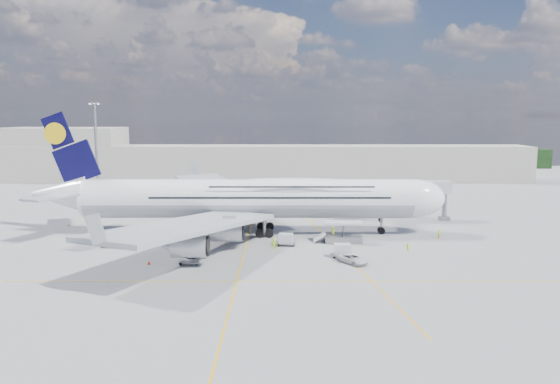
{
  "coord_description": "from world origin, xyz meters",
  "views": [
    {
      "loc": [
        5.89,
        -91.09,
        22.18
      ],
      "look_at": [
        5.85,
        8.0,
        8.25
      ],
      "focal_mm": 35.0,
      "sensor_mm": 36.0,
      "label": 1
    }
  ],
  "objects_px": {
    "light_mast": "(97,152)",
    "crew_nose": "(439,234)",
    "airliner": "(250,198)",
    "cone_nose": "(438,237)",
    "cargo_loader": "(342,235)",
    "dolly_row_a": "(109,242)",
    "dolly_row_c": "(189,262)",
    "cone_wing_right_inner": "(197,251)",
    "cone_tail": "(69,225)",
    "dolly_nose_far": "(342,250)",
    "jet_bridge": "(395,190)",
    "baggage_tug": "(194,252)",
    "cone_wing_right_outer": "(149,263)",
    "crew_van": "(333,232)",
    "cone_wing_left_outer": "(232,212)",
    "dolly_row_b": "(197,255)",
    "catering_truck_outer": "(194,195)",
    "dolly_nose_near": "(286,239)",
    "catering_truck_inner": "(215,213)",
    "service_van": "(353,259)",
    "crew_tug": "(274,244)",
    "cone_wing_left_inner": "(223,226)",
    "dolly_back": "(107,239)",
    "crew_loader": "(408,248)",
    "crew_wing": "(168,238)"
  },
  "relations": [
    {
      "from": "dolly_nose_far",
      "to": "catering_truck_inner",
      "type": "height_order",
      "value": "catering_truck_inner"
    },
    {
      "from": "crew_tug",
      "to": "cone_nose",
      "type": "height_order",
      "value": "crew_tug"
    },
    {
      "from": "baggage_tug",
      "to": "cone_wing_right_inner",
      "type": "bearing_deg",
      "value": 110.14
    },
    {
      "from": "jet_bridge",
      "to": "baggage_tug",
      "type": "distance_m",
      "value": 47.32
    },
    {
      "from": "airliner",
      "to": "cone_nose",
      "type": "distance_m",
      "value": 35.37
    },
    {
      "from": "light_mast",
      "to": "dolly_nose_near",
      "type": "xyz_separation_m",
      "value": [
        46.84,
        -44.53,
        -12.08
      ]
    },
    {
      "from": "dolly_row_c",
      "to": "crew_nose",
      "type": "relative_size",
      "value": 2.0
    },
    {
      "from": "dolly_nose_near",
      "to": "cone_wing_right_inner",
      "type": "xyz_separation_m",
      "value": [
        -14.45,
        -5.19,
        -0.85
      ]
    },
    {
      "from": "jet_bridge",
      "to": "dolly_nose_far",
      "type": "xyz_separation_m",
      "value": [
        -14.1,
        -28.31,
        -5.69
      ]
    },
    {
      "from": "dolly_nose_far",
      "to": "cone_wing_right_outer",
      "type": "relative_size",
      "value": 5.81
    },
    {
      "from": "dolly_back",
      "to": "cone_wing_right_inner",
      "type": "xyz_separation_m",
      "value": [
        16.54,
        -6.21,
        -0.62
      ]
    },
    {
      "from": "catering_truck_inner",
      "to": "crew_loader",
      "type": "xyz_separation_m",
      "value": [
        34.62,
        -26.61,
        -0.9
      ]
    },
    {
      "from": "dolly_row_a",
      "to": "cone_tail",
      "type": "relative_size",
      "value": 6.16
    },
    {
      "from": "dolly_row_b",
      "to": "catering_truck_outer",
      "type": "bearing_deg",
      "value": 92.09
    },
    {
      "from": "dolly_row_c",
      "to": "cone_wing_left_outer",
      "type": "distance_m",
      "value": 42.66
    },
    {
      "from": "baggage_tug",
      "to": "crew_wing",
      "type": "bearing_deg",
      "value": 144.84
    },
    {
      "from": "crew_nose",
      "to": "crew_wing",
      "type": "distance_m",
      "value": 48.81
    },
    {
      "from": "catering_truck_inner",
      "to": "cargo_loader",
      "type": "bearing_deg",
      "value": -49.39
    },
    {
      "from": "light_mast",
      "to": "crew_loader",
      "type": "xyz_separation_m",
      "value": [
        66.74,
        -49.14,
        -12.46
      ]
    },
    {
      "from": "dolly_back",
      "to": "crew_loader",
      "type": "distance_m",
      "value": 51.2
    },
    {
      "from": "dolly_row_c",
      "to": "cone_nose",
      "type": "relative_size",
      "value": 5.87
    },
    {
      "from": "crew_nose",
      "to": "crew_van",
      "type": "relative_size",
      "value": 0.8
    },
    {
      "from": "dolly_row_b",
      "to": "dolly_nose_near",
      "type": "relative_size",
      "value": 0.97
    },
    {
      "from": "cone_tail",
      "to": "baggage_tug",
      "type": "bearing_deg",
      "value": -39.75
    },
    {
      "from": "cone_wing_right_outer",
      "to": "dolly_row_c",
      "type": "bearing_deg",
      "value": 0.73
    },
    {
      "from": "jet_bridge",
      "to": "crew_loader",
      "type": "distance_m",
      "value": 25.99
    },
    {
      "from": "cargo_loader",
      "to": "dolly_row_a",
      "type": "xyz_separation_m",
      "value": [
        -40.0,
        -3.58,
        -0.35
      ]
    },
    {
      "from": "airliner",
      "to": "cone_wing_left_outer",
      "type": "height_order",
      "value": "airliner"
    },
    {
      "from": "catering_truck_inner",
      "to": "catering_truck_outer",
      "type": "height_order",
      "value": "catering_truck_outer"
    },
    {
      "from": "cone_nose",
      "to": "cone_wing_right_outer",
      "type": "relative_size",
      "value": 0.89
    },
    {
      "from": "cone_wing_left_outer",
      "to": "jet_bridge",
      "type": "bearing_deg",
      "value": -16.24
    },
    {
      "from": "cone_nose",
      "to": "cone_wing_right_inner",
      "type": "height_order",
      "value": "cone_wing_right_inner"
    },
    {
      "from": "dolly_row_c",
      "to": "cone_nose",
      "type": "distance_m",
      "value": 46.15
    },
    {
      "from": "crew_tug",
      "to": "cone_wing_right_inner",
      "type": "relative_size",
      "value": 3.45
    },
    {
      "from": "baggage_tug",
      "to": "crew_van",
      "type": "distance_m",
      "value": 27.34
    },
    {
      "from": "light_mast",
      "to": "crew_nose",
      "type": "height_order",
      "value": "light_mast"
    },
    {
      "from": "service_van",
      "to": "cone_wing_left_outer",
      "type": "bearing_deg",
      "value": 80.58
    },
    {
      "from": "crew_nose",
      "to": "cone_wing_left_inner",
      "type": "xyz_separation_m",
      "value": [
        -40.44,
        9.71,
        -0.56
      ]
    },
    {
      "from": "dolly_row_b",
      "to": "cone_wing_left_outer",
      "type": "bearing_deg",
      "value": 79.62
    },
    {
      "from": "cone_tail",
      "to": "dolly_nose_far",
      "type": "bearing_deg",
      "value": -24.85
    },
    {
      "from": "airliner",
      "to": "dolly_nose_near",
      "type": "height_order",
      "value": "airliner"
    },
    {
      "from": "dolly_row_a",
      "to": "catering_truck_outer",
      "type": "distance_m",
      "value": 48.37
    },
    {
      "from": "dolly_row_c",
      "to": "cone_wing_right_inner",
      "type": "xyz_separation_m",
      "value": [
        0.19,
        6.75,
        -0.07
      ]
    },
    {
      "from": "service_van",
      "to": "crew_van",
      "type": "xyz_separation_m",
      "value": [
        -1.29,
        18.1,
        0.28
      ]
    },
    {
      "from": "cargo_loader",
      "to": "crew_tug",
      "type": "relative_size",
      "value": 4.4
    },
    {
      "from": "dolly_back",
      "to": "baggage_tug",
      "type": "xyz_separation_m",
      "value": [
        16.48,
        -8.79,
        -0.08
      ]
    },
    {
      "from": "jet_bridge",
      "to": "crew_nose",
      "type": "height_order",
      "value": "jet_bridge"
    },
    {
      "from": "crew_tug",
      "to": "cone_wing_left_inner",
      "type": "relative_size",
      "value": 3.99
    },
    {
      "from": "jet_bridge",
      "to": "dolly_nose_near",
      "type": "bearing_deg",
      "value": -138.29
    },
    {
      "from": "cone_wing_right_outer",
      "to": "dolly_nose_far",
      "type": "bearing_deg",
      "value": 8.05
    }
  ]
}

